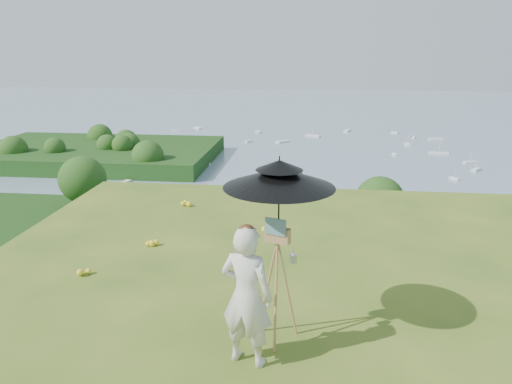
# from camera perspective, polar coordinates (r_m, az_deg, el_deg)

# --- Properties ---
(ground) EXTENTS (14.00, 14.00, 0.00)m
(ground) POSITION_cam_1_polar(r_m,az_deg,el_deg) (7.10, 15.65, -15.28)
(ground) COLOR #3E5F1B
(ground) RESTS_ON ground
(shoreline_tier) EXTENTS (170.00, 28.00, 8.00)m
(shoreline_tier) POSITION_cam_1_polar(r_m,az_deg,el_deg) (90.17, 6.75, -9.96)
(shoreline_tier) COLOR #6F6B59
(shoreline_tier) RESTS_ON bay_water
(bay_water) EXTENTS (700.00, 700.00, 0.00)m
(bay_water) POSITION_cam_1_polar(r_m,az_deg,el_deg) (248.85, 6.83, 7.42)
(bay_water) COLOR #7590A8
(bay_water) RESTS_ON ground
(peninsula) EXTENTS (90.00, 60.00, 12.00)m
(peninsula) POSITION_cam_1_polar(r_m,az_deg,el_deg) (180.09, -17.82, 5.02)
(peninsula) COLOR black
(peninsula) RESTS_ON bay_water
(slope_trees) EXTENTS (110.00, 50.00, 6.00)m
(slope_trees) POSITION_cam_1_polar(r_m,az_deg,el_deg) (45.04, 7.55, -8.36)
(slope_trees) COLOR #204C17
(slope_trees) RESTS_ON forest_slope
(harbor_town) EXTENTS (110.00, 22.00, 5.00)m
(harbor_town) POSITION_cam_1_polar(r_m,az_deg,el_deg) (87.51, 6.89, -6.14)
(harbor_town) COLOR beige
(harbor_town) RESTS_ON shoreline_tier
(moored_boats) EXTENTS (140.00, 140.00, 0.70)m
(moored_boats) POSITION_cam_1_polar(r_m,az_deg,el_deg) (171.47, 2.64, 3.66)
(moored_boats) COLOR silver
(moored_boats) RESTS_ON bay_water
(wildflowers) EXTENTS (10.00, 10.50, 0.12)m
(wildflowers) POSITION_cam_1_polar(r_m,az_deg,el_deg) (7.29, 15.39, -13.86)
(wildflowers) COLOR yellow
(wildflowers) RESTS_ON ground
(painter) EXTENTS (0.73, 0.58, 1.74)m
(painter) POSITION_cam_1_polar(r_m,az_deg,el_deg) (5.90, -1.07, -11.82)
(painter) COLOR beige
(painter) RESTS_ON ground
(field_easel) EXTENTS (0.82, 0.82, 1.67)m
(field_easel) POSITION_cam_1_polar(r_m,az_deg,el_deg) (6.35, 2.40, -10.02)
(field_easel) COLOR olive
(field_easel) RESTS_ON ground
(sun_umbrella) EXTENTS (1.75, 1.75, 1.05)m
(sun_umbrella) POSITION_cam_1_polar(r_m,az_deg,el_deg) (5.98, 2.63, -0.75)
(sun_umbrella) COLOR black
(sun_umbrella) RESTS_ON field_easel
(painter_cap) EXTENTS (0.30, 0.32, 0.10)m
(painter_cap) POSITION_cam_1_polar(r_m,az_deg,el_deg) (5.56, -1.12, -4.33)
(painter_cap) COLOR #C46B74
(painter_cap) RESTS_ON painter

